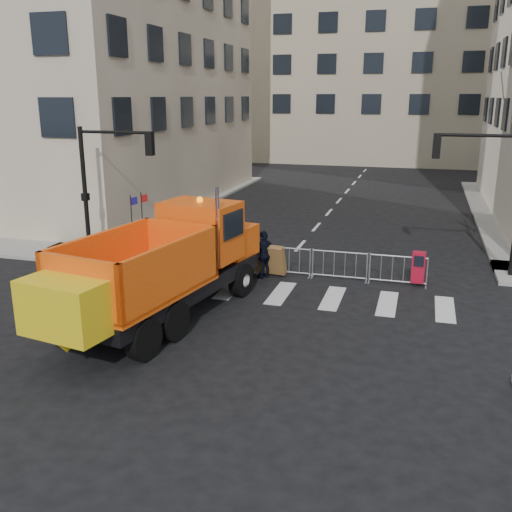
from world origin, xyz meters
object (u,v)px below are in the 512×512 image
(cop_c, at_px, (264,255))
(worker, at_px, (175,235))
(newspaper_box, at_px, (418,267))
(cop_b, at_px, (202,254))
(cop_a, at_px, (246,253))
(plow_truck, at_px, (162,265))

(cop_c, relative_size, worker, 1.12)
(newspaper_box, bearing_deg, cop_b, -164.90)
(cop_a, relative_size, cop_b, 0.90)
(worker, bearing_deg, newspaper_box, -31.42)
(newspaper_box, bearing_deg, cop_c, -169.97)
(worker, distance_m, newspaper_box, 9.86)
(plow_truck, xyz_separation_m, cop_c, (1.79, 4.84, -0.85))
(plow_truck, distance_m, cop_b, 3.99)
(cop_b, height_order, worker, cop_b)
(plow_truck, height_order, worker, plow_truck)
(cop_b, distance_m, worker, 3.39)
(plow_truck, height_order, newspaper_box, plow_truck)
(worker, xyz_separation_m, newspaper_box, (9.80, -1.00, -0.26))
(worker, bearing_deg, cop_a, -50.12)
(cop_a, relative_size, cop_c, 0.99)
(plow_truck, xyz_separation_m, cop_a, (1.09, 4.84, -0.85))
(cop_b, bearing_deg, worker, -45.54)
(worker, relative_size, newspaper_box, 1.47)
(cop_c, height_order, worker, cop_c)
(plow_truck, distance_m, cop_a, 5.03)
(plow_truck, height_order, cop_c, plow_truck)
(cop_a, xyz_separation_m, newspaper_box, (6.20, 0.64, -0.20))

